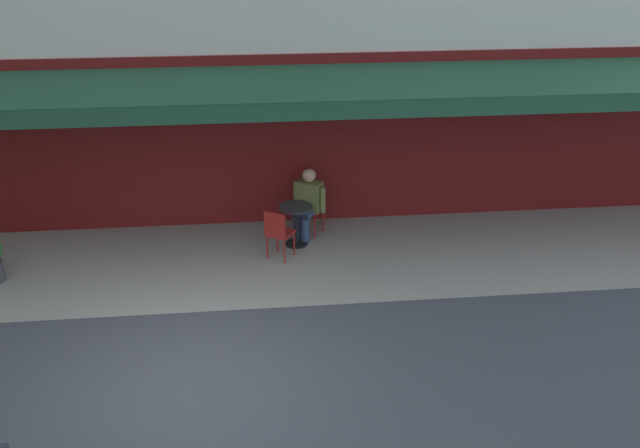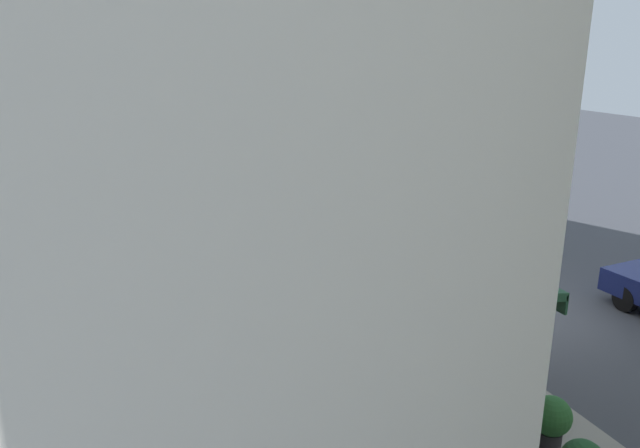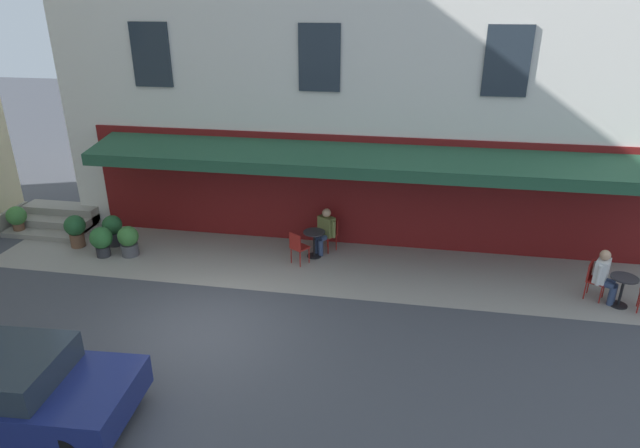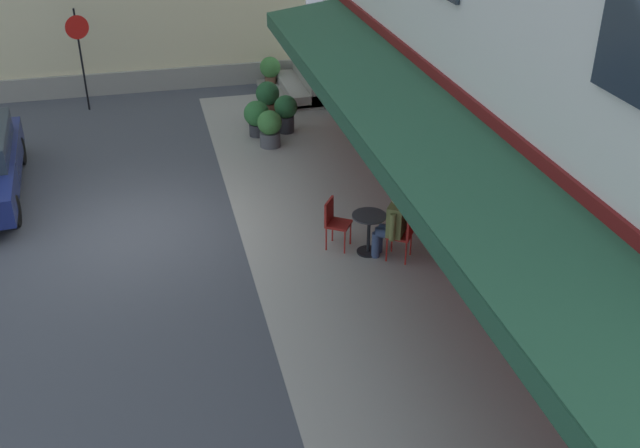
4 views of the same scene
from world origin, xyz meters
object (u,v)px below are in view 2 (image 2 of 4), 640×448
at_px(cafe_chair_red_under_awning, 287,201).
at_px(seated_patron_in_olive, 320,281).
at_px(cafe_chair_red_kerbside, 284,210).
at_px(potted_plant_mid_terrace, 510,400).
at_px(cafe_chair_red_corner_left, 365,290).
at_px(potted_plant_entrance_right, 551,420).
at_px(cafe_table_near_entrance, 338,290).
at_px(cafe_chair_red_back_row, 311,286).
at_px(cafe_table_mid_terrace, 287,207).
at_px(potted_plant_by_steps, 515,431).
at_px(seated_companion_in_white, 285,204).

distance_m(cafe_chair_red_under_awning, seated_patron_in_olive, 8.05).
distance_m(cafe_chair_red_kerbside, potted_plant_mid_terrace, 11.98).
distance_m(cafe_chair_red_corner_left, potted_plant_entrance_right, 5.45).
distance_m(potted_plant_entrance_right, potted_plant_mid_terrace, 0.73).
relative_size(cafe_table_near_entrance, cafe_chair_red_kerbside, 0.82).
relative_size(cafe_table_near_entrance, cafe_chair_red_back_row, 0.82).
height_order(cafe_chair_red_corner_left, cafe_chair_red_back_row, same).
xyz_separation_m(cafe_table_mid_terrace, potted_plant_entrance_right, (13.24, -0.30, -0.00)).
bearing_deg(seated_patron_in_olive, potted_plant_by_steps, 5.88).
distance_m(cafe_chair_red_corner_left, seated_companion_in_white, 7.47).
xyz_separation_m(cafe_table_near_entrance, potted_plant_mid_terrace, (5.07, 0.81, -0.03)).
distance_m(cafe_table_mid_terrace, potted_plant_by_steps, 13.35).
height_order(cafe_table_mid_terrace, potted_plant_mid_terrace, potted_plant_mid_terrace).
xyz_separation_m(cafe_table_near_entrance, cafe_table_mid_terrace, (-7.47, 1.30, 0.00)).
xyz_separation_m(cafe_table_mid_terrace, potted_plant_mid_terrace, (12.54, -0.48, -0.03)).
bearing_deg(cafe_chair_red_corner_left, cafe_chair_red_kerbside, 176.26).
bearing_deg(potted_plant_by_steps, seated_companion_in_white, 176.36).
distance_m(cafe_table_mid_terrace, seated_patron_in_olive, 7.42).
bearing_deg(potted_plant_mid_terrace, cafe_chair_red_under_awning, 176.99).
distance_m(cafe_table_near_entrance, cafe_table_mid_terrace, 7.58).
xyz_separation_m(cafe_chair_red_corner_left, cafe_chair_red_kerbside, (-7.26, 0.47, 0.00)).
bearing_deg(cafe_chair_red_under_awning, cafe_table_mid_terrace, -19.15).
bearing_deg(seated_patron_in_olive, cafe_table_near_entrance, 55.99).
height_order(cafe_table_near_entrance, cafe_chair_red_back_row, cafe_chair_red_back_row).
distance_m(cafe_chair_red_back_row, cafe_chair_red_under_awning, 7.97).
bearing_deg(cafe_chair_red_kerbside, potted_plant_mid_terrace, -0.91).
distance_m(cafe_table_near_entrance, potted_plant_entrance_right, 5.86).
bearing_deg(cafe_table_near_entrance, cafe_chair_red_back_row, -124.01).
relative_size(potted_plant_entrance_right, potted_plant_mid_terrace, 1.00).
bearing_deg(cafe_table_near_entrance, seated_companion_in_white, 171.18).
relative_size(seated_patron_in_olive, potted_plant_mid_terrace, 1.50).
height_order(cafe_table_near_entrance, cafe_chair_red_under_awning, cafe_chair_red_under_awning).
xyz_separation_m(cafe_chair_red_corner_left, cafe_chair_red_back_row, (-0.70, -1.05, 0.00)).
xyz_separation_m(seated_patron_in_olive, potted_plant_mid_terrace, (5.31, 1.16, -0.24)).
distance_m(cafe_chair_red_back_row, potted_plant_by_steps, 6.25).
distance_m(cafe_chair_red_under_awning, potted_plant_mid_terrace, 13.16).
relative_size(cafe_chair_red_back_row, potted_plant_mid_terrace, 1.06).
bearing_deg(cafe_table_mid_terrace, potted_plant_mid_terrace, -2.20).
relative_size(cafe_chair_red_corner_left, potted_plant_mid_terrace, 1.06).
height_order(cafe_chair_red_corner_left, cafe_table_mid_terrace, cafe_chair_red_corner_left).
relative_size(cafe_table_near_entrance, potted_plant_by_steps, 0.82).
distance_m(seated_patron_in_olive, potted_plant_entrance_right, 6.16).
bearing_deg(cafe_chair_red_kerbside, seated_companion_in_white, 152.37).
relative_size(cafe_table_near_entrance, potted_plant_entrance_right, 0.87).
bearing_deg(seated_companion_in_white, cafe_chair_red_under_awning, 157.48).
relative_size(cafe_chair_red_back_row, seated_companion_in_white, 0.71).
relative_size(cafe_table_near_entrance, potted_plant_mid_terrace, 0.87).
height_order(cafe_table_near_entrance, cafe_chair_red_kerbside, cafe_chair_red_kerbside).
relative_size(cafe_chair_red_corner_left, potted_plant_entrance_right, 1.06).
height_order(cafe_table_near_entrance, cafe_chair_red_corner_left, cafe_chair_red_corner_left).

